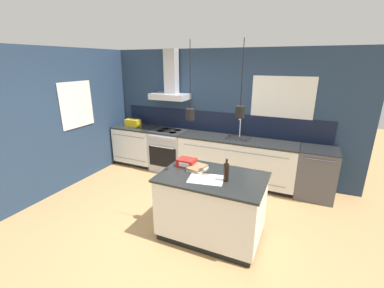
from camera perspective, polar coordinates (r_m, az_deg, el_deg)
name	(u,v)px	position (r m, az deg, el deg)	size (l,w,h in m)	color
ground_plane	(174,219)	(4.20, -4.08, -16.20)	(16.00, 16.00, 0.00)	tan
wall_back	(215,111)	(5.43, 5.12, 7.26)	(5.60, 2.27, 2.60)	navy
wall_left	(83,116)	(5.66, -23.13, 5.82)	(0.08, 3.80, 2.60)	navy
counter_run_left	(138,145)	(6.22, -12.01, -0.18)	(1.00, 0.64, 0.91)	black
counter_run_sink	(236,160)	(5.23, 9.74, -3.55)	(2.31, 0.64, 1.32)	black
oven_range	(169,150)	(5.76, -5.04, -1.37)	(0.75, 0.66, 0.91)	#B5B5BA
dishwasher	(316,173)	(5.11, 25.86, -5.81)	(0.63, 0.65, 0.91)	#4C4C51
kitchen_island	(211,206)	(3.64, 4.35, -13.56)	(1.40, 0.91, 0.91)	black
bottle_on_island	(226,172)	(3.26, 7.61, -6.20)	(0.07, 0.07, 0.30)	black
book_stack	(197,168)	(3.58, 1.23, -5.41)	(0.24, 0.31, 0.06)	silver
red_supply_box	(187,162)	(3.70, -1.17, -4.12)	(0.25, 0.20, 0.11)	red
paper_pile	(206,179)	(3.33, 3.13, -7.77)	(0.50, 0.40, 0.01)	silver
yellow_toolbox	(133,123)	(6.13, -13.00, 4.63)	(0.34, 0.18, 0.19)	gold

